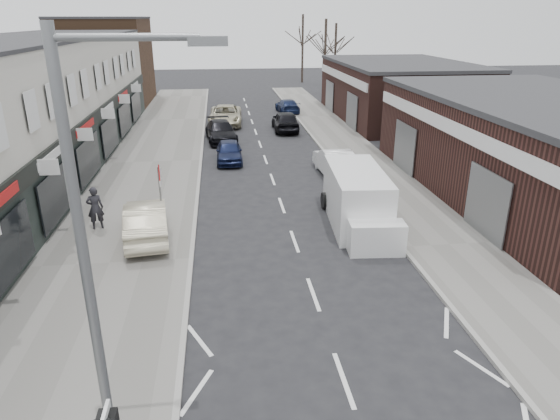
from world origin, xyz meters
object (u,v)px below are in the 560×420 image
object	(u,v)px
parked_car_left_b	(221,131)
pedestrian	(95,208)
parked_car_right_a	(335,162)
parked_car_right_c	(287,106)
warning_sign	(160,177)
parked_car_left_c	(225,115)
white_van	(357,200)
parked_car_right_b	(285,121)
sedan_on_pavement	(146,220)
street_lamp	(100,278)
parked_car_left_a	(229,151)

from	to	relation	value
parked_car_left_b	pedestrian	bearing A→B (deg)	-114.24
parked_car_right_a	parked_car_right_c	bearing A→B (deg)	-92.18
parked_car_left_b	parked_car_right_c	size ratio (longest dim) A/B	1.13
parked_car_left_b	parked_car_right_a	bearing A→B (deg)	-61.06
warning_sign	parked_car_left_c	bearing A→B (deg)	81.95
white_van	parked_car_left_c	world-z (taller)	white_van
warning_sign	parked_car_left_b	xyz separation A→B (m)	(2.53, 15.29, -1.51)
white_van	parked_car_right_b	world-z (taller)	white_van
parked_car_left_b	parked_car_right_a	xyz separation A→B (m)	(6.12, -8.91, 0.05)
white_van	sedan_on_pavement	bearing A→B (deg)	-171.63
warning_sign	parked_car_right_a	xyz separation A→B (m)	(8.66, 6.38, -1.46)
street_lamp	sedan_on_pavement	world-z (taller)	street_lamp
pedestrian	white_van	bearing A→B (deg)	163.20
parked_car_left_c	parked_car_right_a	bearing A→B (deg)	-65.60
parked_car_left_a	parked_car_left_c	bearing A→B (deg)	90.47
warning_sign	sedan_on_pavement	world-z (taller)	warning_sign
warning_sign	white_van	size ratio (longest dim) A/B	0.44
parked_car_left_c	parked_car_right_a	world-z (taller)	parked_car_left_c
parked_car_left_c	pedestrian	bearing A→B (deg)	-101.98
white_van	parked_car_left_c	xyz separation A→B (m)	(-5.02, 21.57, -0.33)
sedan_on_pavement	parked_car_left_c	distance (m)	22.42
parked_car_right_c	parked_car_right_a	bearing A→B (deg)	86.77
parked_car_left_c	parked_car_right_b	size ratio (longest dim) A/B	1.23
street_lamp	parked_car_right_b	size ratio (longest dim) A/B	1.78
sedan_on_pavement	parked_car_left_c	size ratio (longest dim) A/B	0.80
warning_sign	parked_car_right_c	bearing A→B (deg)	71.40
street_lamp	parked_car_left_b	size ratio (longest dim) A/B	1.68
street_lamp	sedan_on_pavement	xyz separation A→B (m)	(-1.15, 11.57, -3.77)
sedan_on_pavement	parked_car_right_a	size ratio (longest dim) A/B	0.99
parked_car_left_a	parked_car_left_c	world-z (taller)	parked_car_left_c
white_van	parked_car_right_a	xyz separation A→B (m)	(0.68, 7.03, -0.35)
street_lamp	parked_car_right_a	xyz separation A→B (m)	(8.03, 19.18, -3.88)
white_van	parked_car_right_c	bearing A→B (deg)	92.95
pedestrian	parked_car_right_b	xyz separation A→B (m)	(10.09, 18.11, -0.24)
parked_car_left_b	parked_car_left_c	xyz separation A→B (m)	(0.42, 5.63, 0.07)
white_van	parked_car_left_c	distance (m)	22.15
sedan_on_pavement	parked_car_left_b	bearing A→B (deg)	-107.81
sedan_on_pavement	pedestrian	bearing A→B (deg)	-36.80
parked_car_right_a	pedestrian	bearing A→B (deg)	27.40
parked_car_left_b	parked_car_left_a	bearing A→B (deg)	-91.16
street_lamp	white_van	world-z (taller)	street_lamp
pedestrian	parked_car_right_a	world-z (taller)	pedestrian
street_lamp	pedestrian	distance (m)	13.67
white_van	pedestrian	distance (m)	10.64
warning_sign	street_lamp	bearing A→B (deg)	-87.16
white_van	parked_car_left_a	distance (m)	11.59
parked_car_left_b	parked_car_right_b	bearing A→B (deg)	23.98
sedan_on_pavement	parked_car_right_a	bearing A→B (deg)	-147.65
pedestrian	parked_car_left_c	world-z (taller)	pedestrian
parked_car_right_a	parked_car_right_c	world-z (taller)	parked_car_right_a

